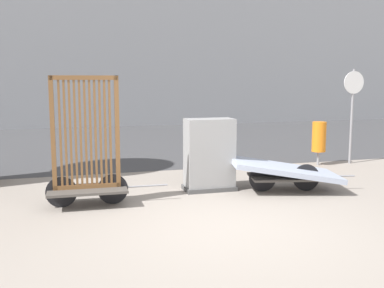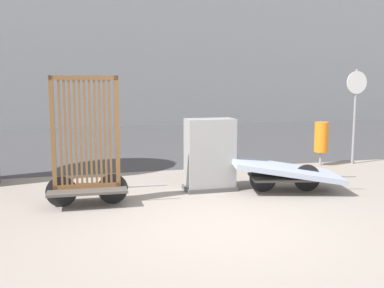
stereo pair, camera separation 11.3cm
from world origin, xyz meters
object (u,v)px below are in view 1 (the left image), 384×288
(bike_cart_with_bedframe, at_px, (87,160))
(utility_cabinet, at_px, (209,157))
(trash_bin, at_px, (319,137))
(sign_post, at_px, (353,103))
(bike_cart_with_mattress, at_px, (285,171))

(bike_cart_with_bedframe, distance_m, utility_cabinet, 2.29)
(trash_bin, distance_m, sign_post, 1.20)
(bike_cart_with_bedframe, height_order, utility_cabinet, bike_cart_with_bedframe)
(bike_cart_with_mattress, distance_m, sign_post, 3.74)
(bike_cart_with_bedframe, height_order, sign_post, sign_post)
(bike_cart_with_mattress, height_order, utility_cabinet, utility_cabinet)
(bike_cart_with_bedframe, xyz_separation_m, bike_cart_with_mattress, (3.54, -0.00, -0.38))
(bike_cart_with_bedframe, relative_size, trash_bin, 2.01)
(bike_cart_with_mattress, bearing_deg, sign_post, 48.26)
(utility_cabinet, bearing_deg, trash_bin, 26.57)
(trash_bin, bearing_deg, bike_cart_with_mattress, -133.29)
(utility_cabinet, bearing_deg, sign_post, 21.44)
(bike_cart_with_mattress, height_order, trash_bin, trash_bin)
(bike_cart_with_mattress, xyz_separation_m, utility_cabinet, (-1.31, 0.47, 0.25))
(bike_cart_with_mattress, height_order, sign_post, sign_post)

